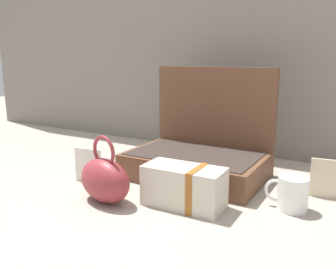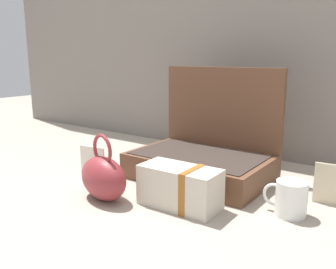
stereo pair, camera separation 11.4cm
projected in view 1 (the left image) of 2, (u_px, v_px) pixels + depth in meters
name	position (u px, v px, depth m)	size (l,w,h in m)	color
ground_plane	(166.00, 188.00, 1.21)	(6.00, 6.00, 0.00)	#9E9384
open_suitcase	(199.00, 153.00, 1.32)	(0.48, 0.33, 0.40)	brown
teal_pouch_handbag	(105.00, 179.00, 1.08)	(0.21, 0.14, 0.21)	maroon
cream_toiletry_bag	(185.00, 187.00, 1.05)	(0.24, 0.12, 0.12)	beige
coffee_mug	(292.00, 193.00, 1.03)	(0.13, 0.09, 0.10)	white
info_card_left	(88.00, 165.00, 1.25)	(0.10, 0.01, 0.12)	silver
poster_card_right	(325.00, 179.00, 1.11)	(0.09, 0.01, 0.13)	beige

